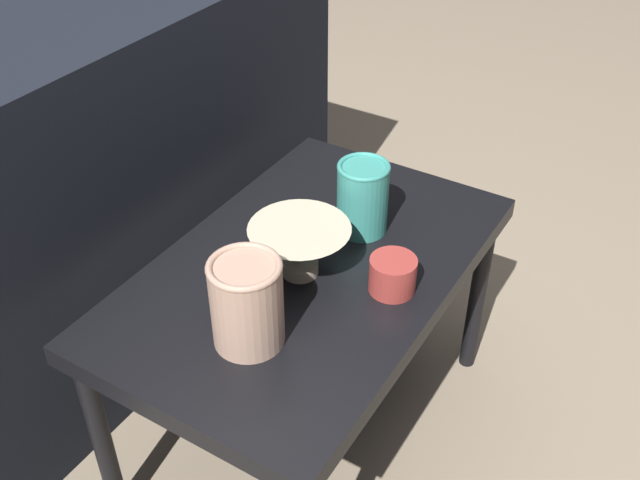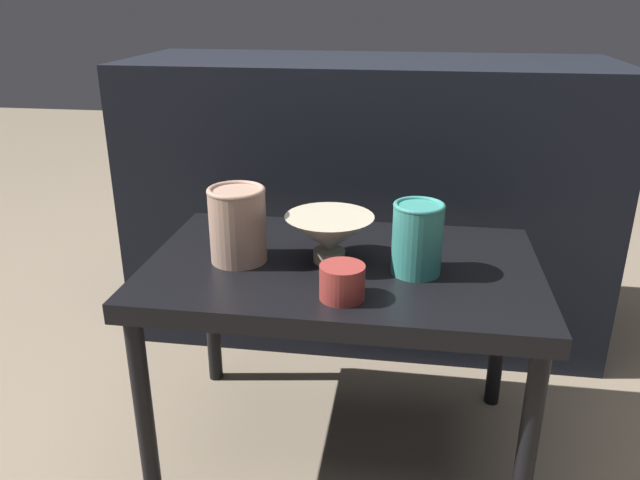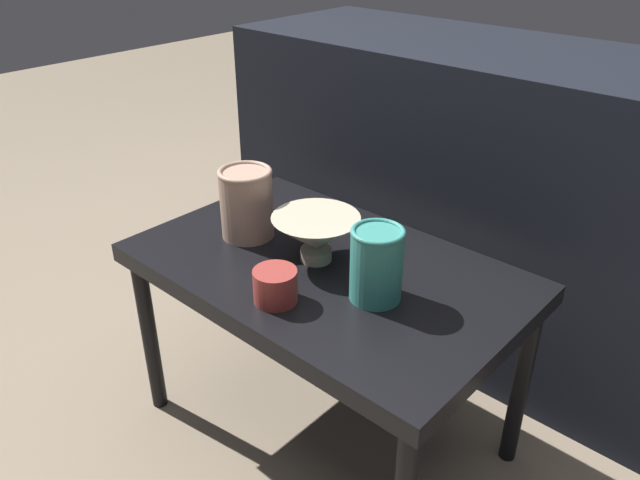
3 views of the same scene
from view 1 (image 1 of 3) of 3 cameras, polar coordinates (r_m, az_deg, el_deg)
The scene contains 7 objects.
ground_plane at distance 1.68m, azimuth -0.75°, elevation -14.11°, with size 8.00×8.00×0.00m, color #7F705B.
table at distance 1.39m, azimuth -0.88°, elevation -3.41°, with size 0.80×0.50×0.46m.
couch_backdrop at distance 1.73m, azimuth -18.26°, elevation 3.33°, with size 1.34×0.50×0.80m.
bowl at distance 1.30m, azimuth -1.39°, elevation -0.54°, with size 0.18×0.18×0.10m.
vase_textured_left at distance 1.16m, azimuth -5.60°, elevation -4.69°, with size 0.12×0.12×0.15m.
vase_colorful_right at distance 1.40m, azimuth 3.27°, elevation 3.33°, with size 0.10×0.10×0.14m.
cup at distance 1.29m, azimuth 5.56°, elevation -2.65°, with size 0.08×0.08×0.06m.
Camera 1 is at (-0.89, -0.57, 1.31)m, focal length 42.00 mm.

